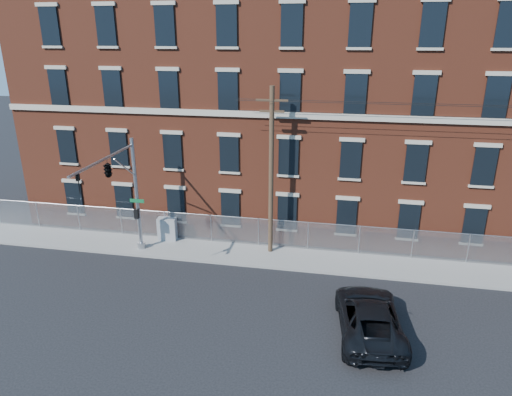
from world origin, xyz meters
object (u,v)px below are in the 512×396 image
at_px(utility_pole_near, 271,170).
at_px(traffic_signal_mast, 116,179).
at_px(pickup_truck, 369,317).
at_px(utility_cabinet, 167,229).

bearing_deg(utility_pole_near, traffic_signal_mast, -156.86).
distance_m(utility_pole_near, pickup_truck, 10.11).
xyz_separation_m(traffic_signal_mast, utility_pole_near, (8.00, 3.42, -0.05)).
bearing_deg(pickup_truck, utility_pole_near, -56.98).
distance_m(utility_pole_near, utility_cabinet, 8.18).
distance_m(traffic_signal_mast, utility_pole_near, 8.70).
relative_size(traffic_signal_mast, utility_cabinet, 4.70).
distance_m(traffic_signal_mast, pickup_truck, 14.84).
height_order(traffic_signal_mast, utility_cabinet, traffic_signal_mast).
height_order(traffic_signal_mast, utility_pole_near, utility_pole_near).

